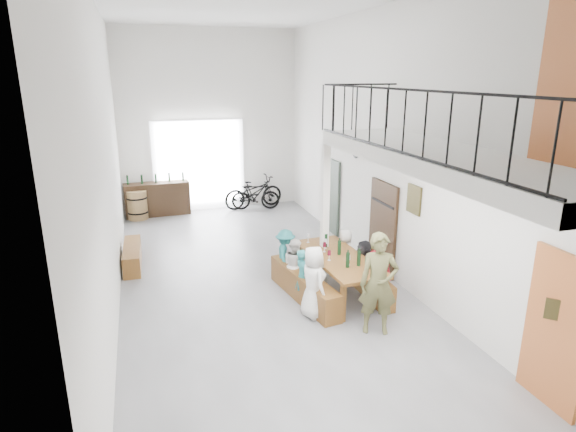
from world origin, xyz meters
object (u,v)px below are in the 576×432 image
object	(u,v)px
bench_inner	(304,287)
serving_counter	(157,199)
oak_barrel	(137,205)
tasting_table	(339,261)
side_bench	(132,256)
host_standing	(379,284)
bicycle_near	(253,192)

from	to	relation	value
bench_inner	serving_counter	xyz separation A→B (m)	(-2.39, 6.75, 0.24)
bench_inner	oak_barrel	size ratio (longest dim) A/B	2.62
tasting_table	bench_inner	bearing A→B (deg)	177.92
side_bench	host_standing	distance (m)	5.80
serving_counter	bench_inner	bearing A→B (deg)	-73.59
host_standing	bicycle_near	size ratio (longest dim) A/B	0.89
bicycle_near	bench_inner	bearing A→B (deg)	164.56
bicycle_near	side_bench	bearing A→B (deg)	126.33
side_bench	serving_counter	distance (m)	4.09
side_bench	oak_barrel	size ratio (longest dim) A/B	1.89
bench_inner	bicycle_near	distance (m)	6.73
side_bench	bicycle_near	size ratio (longest dim) A/B	0.84
oak_barrel	serving_counter	world-z (taller)	serving_counter
tasting_table	serving_counter	xyz separation A→B (m)	(-3.10, 6.74, -0.20)
tasting_table	host_standing	xyz separation A→B (m)	(0.06, -1.51, 0.16)
serving_counter	bicycle_near	size ratio (longest dim) A/B	0.98
side_bench	oak_barrel	bearing A→B (deg)	87.59
bicycle_near	host_standing	bearing A→B (deg)	170.90
bench_inner	side_bench	bearing A→B (deg)	130.46
serving_counter	bicycle_near	bearing A→B (deg)	-4.03
bicycle_near	tasting_table	bearing A→B (deg)	170.65
serving_counter	host_standing	xyz separation A→B (m)	(3.16, -8.25, 0.36)
tasting_table	side_bench	size ratio (longest dim) A/B	1.47
oak_barrel	serving_counter	size ratio (longest dim) A/B	0.46
tasting_table	host_standing	distance (m)	1.52
serving_counter	host_standing	size ratio (longest dim) A/B	1.10
tasting_table	side_bench	bearing A→B (deg)	141.49
bench_inner	oak_barrel	world-z (taller)	oak_barrel
tasting_table	bench_inner	size ratio (longest dim) A/B	1.06
bench_inner	oak_barrel	distance (m)	7.14
tasting_table	side_bench	distance (m)	4.75
bicycle_near	serving_counter	bearing A→B (deg)	78.74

